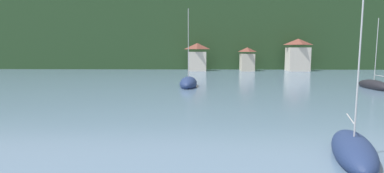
% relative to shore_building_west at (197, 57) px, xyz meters
% --- Properties ---
extents(wooded_hillside, '(352.00, 53.70, 52.84)m').
position_rel_shore_building_west_xyz_m(wooded_hillside, '(18.33, 36.57, 5.22)').
color(wooded_hillside, '#264223').
rests_on(wooded_hillside, ground_plane).
extents(shore_building_west, '(5.37, 5.23, 7.91)m').
position_rel_shore_building_west_xyz_m(shore_building_west, '(0.00, 0.00, 0.00)').
color(shore_building_west, beige).
rests_on(shore_building_west, ground_plane).
extents(shore_building_westcentral, '(3.85, 5.43, 6.70)m').
position_rel_shore_building_west_xyz_m(shore_building_westcentral, '(14.33, 0.10, -0.60)').
color(shore_building_westcentral, '#BCB29E').
rests_on(shore_building_westcentral, ground_plane).
extents(shore_building_central, '(6.08, 5.26, 9.13)m').
position_rel_shore_building_west_xyz_m(shore_building_central, '(28.65, 0.01, 0.58)').
color(shore_building_central, beige).
rests_on(shore_building_central, ground_plane).
extents(sailboat_far_0, '(2.43, 8.15, 11.25)m').
position_rel_shore_building_west_xyz_m(sailboat_far_0, '(27.74, -39.64, -3.41)').
color(sailboat_far_0, black).
rests_on(sailboat_far_0, ground_plane).
extents(sailboat_near_3, '(4.25, 7.36, 9.81)m').
position_rel_shore_building_west_xyz_m(sailboat_near_3, '(9.28, -70.13, -3.46)').
color(sailboat_near_3, navy).
rests_on(sailboat_near_3, ground_plane).
extents(sailboat_far_6, '(2.94, 8.24, 13.11)m').
position_rel_shore_building_west_xyz_m(sailboat_far_6, '(-1.13, -37.75, -3.33)').
color(sailboat_far_6, navy).
rests_on(sailboat_far_6, ground_plane).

